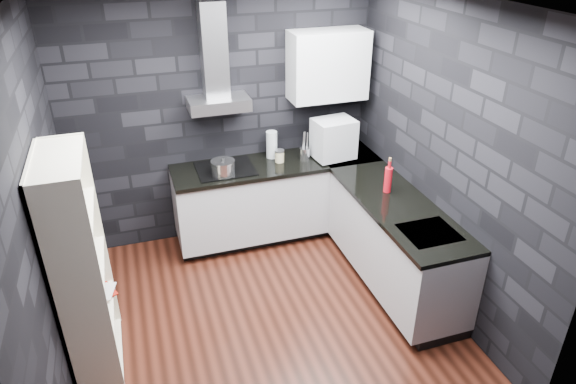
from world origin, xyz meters
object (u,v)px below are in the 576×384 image
glass_vase (272,145)px  fruit_bowl (80,271)px  pot (223,168)px  appliance_garage (334,139)px  utensil_crock (305,154)px  red_bottle (388,180)px  storage_jar (280,157)px  bookshelf (81,267)px

glass_vase → fruit_bowl: (-1.91, -1.56, -0.11)m
pot → appliance_garage: 1.22m
pot → utensil_crock: pot is taller
utensil_crock → appliance_garage: bearing=-8.8°
utensil_crock → appliance_garage: (0.30, -0.05, 0.16)m
pot → appliance_garage: appliance_garage is taller
pot → red_bottle: 1.62m
glass_vase → appliance_garage: bearing=-20.2°
appliance_garage → fruit_bowl: size_ratio=1.77×
pot → glass_vase: glass_vase is taller
pot → glass_vase: (0.59, 0.28, 0.07)m
storage_jar → bookshelf: size_ratio=0.07×
bookshelf → glass_vase: bearing=36.7°
red_bottle → utensil_crock: bearing=118.5°
utensil_crock → appliance_garage: size_ratio=0.33×
utensil_crock → red_bottle: size_ratio=0.56×
pot → glass_vase: 0.66m
pot → utensil_crock: size_ratio=1.67×
appliance_garage → bookshelf: bookshelf is taller
fruit_bowl → bookshelf: bearing=90.0°
glass_vase → bookshelf: bookshelf is taller
appliance_garage → fruit_bowl: bearing=-158.4°
pot → fruit_bowl: size_ratio=0.98×
pot → bookshelf: size_ratio=0.13×
pot → utensil_crock: (0.90, 0.10, -0.01)m
glass_vase → red_bottle: 1.36m
pot → red_bottle: size_ratio=0.94×
glass_vase → utensil_crock: bearing=-30.0°
storage_jar → utensil_crock: size_ratio=0.86×
storage_jar → bookshelf: 2.36m
utensil_crock → fruit_bowl: size_ratio=0.58×
utensil_crock → fruit_bowl: utensil_crock is taller
storage_jar → bookshelf: (-1.96, -1.32, -0.06)m
storage_jar → appliance_garage: 0.60m
appliance_garage → bookshelf: size_ratio=0.23×
utensil_crock → bookshelf: size_ratio=0.08×
glass_vase → bookshelf: size_ratio=0.16×
pot → fruit_bowl: 1.84m
storage_jar → appliance_garage: (0.57, -0.09, 0.17)m
utensil_crock → red_bottle: red_bottle is taller
utensil_crock → red_bottle: bearing=-61.5°
utensil_crock → bookshelf: bookshelf is taller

